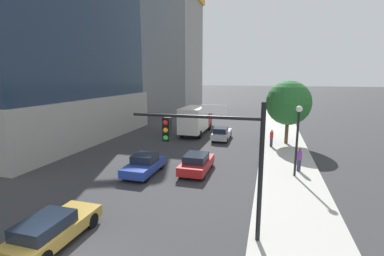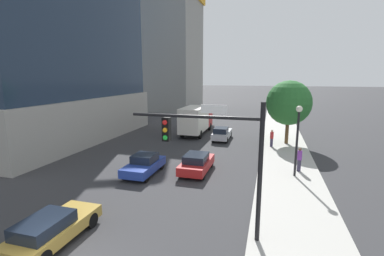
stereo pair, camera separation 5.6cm
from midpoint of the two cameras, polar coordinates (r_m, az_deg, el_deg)
sidewalk at (r=28.31m, az=18.56°, el=-4.37°), size 4.44×120.00×0.15m
construction_building at (r=60.68m, az=-5.26°, el=17.28°), size 12.96×15.77×33.49m
traffic_light_pole at (r=11.82m, az=4.94°, el=-3.78°), size 5.83×0.48×6.03m
street_lamp at (r=20.44m, az=21.00°, el=-0.34°), size 0.44×0.44×5.04m
street_tree at (r=30.18m, az=19.33°, el=4.94°), size 4.60×4.60×6.60m
car_blue at (r=20.85m, az=-9.98°, el=-7.50°), size 1.89×4.09×1.48m
car_silver at (r=31.37m, az=6.11°, el=-1.14°), size 1.72×4.38×1.54m
car_red at (r=20.92m, az=0.88°, el=-7.26°), size 1.89×4.21×1.46m
car_gold at (r=13.98m, az=-27.10°, el=-18.13°), size 1.82×4.37×1.39m
box_truck at (r=33.93m, az=0.67°, el=1.81°), size 2.48×7.70×3.49m
pedestrian_red_shirt at (r=28.85m, az=16.10°, el=-2.01°), size 0.34×0.34×1.71m
pedestrian_purple_shirt at (r=22.16m, az=21.29°, el=-6.01°), size 0.34×0.34×1.81m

